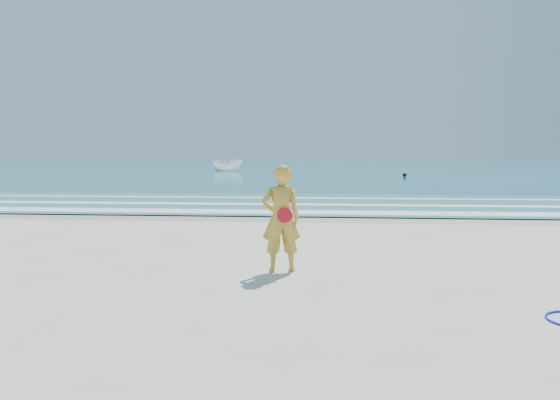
{
  "coord_description": "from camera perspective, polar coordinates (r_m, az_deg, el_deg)",
  "views": [
    {
      "loc": [
        1.91,
        -8.64,
        2.06
      ],
      "look_at": [
        0.71,
        4.0,
        1.0
      ],
      "focal_mm": 35.0,
      "sensor_mm": 36.0,
      "label": 1
    }
  ],
  "objects": [
    {
      "name": "foam_near",
      "position": [
        19.15,
        -0.34,
        -1.24
      ],
      "size": [
        400.0,
        1.4,
        0.01
      ],
      "primitive_type": "cube",
      "color": "white",
      "rests_on": "shallow"
    },
    {
      "name": "ocean",
      "position": [
        113.68,
        4.47,
        3.75
      ],
      "size": [
        400.0,
        190.0,
        0.04
      ],
      "primitive_type": "cube",
      "color": "#19727F",
      "rests_on": "ground"
    },
    {
      "name": "wet_sand",
      "position": [
        17.87,
        -0.76,
        -1.84
      ],
      "size": [
        400.0,
        2.4,
        0.0
      ],
      "primitive_type": "cube",
      "color": "#B2A893",
      "rests_on": "ground"
    },
    {
      "name": "shallow",
      "position": [
        22.81,
        0.59,
        -0.29
      ],
      "size": [
        400.0,
        10.0,
        0.01
      ],
      "primitive_type": "cube",
      "color": "#59B7AD",
      "rests_on": "ocean"
    },
    {
      "name": "foam_far",
      "position": [
        25.3,
        1.07,
        0.23
      ],
      "size": [
        400.0,
        0.6,
        0.01
      ],
      "primitive_type": "cube",
      "color": "white",
      "rests_on": "shallow"
    },
    {
      "name": "boat",
      "position": [
        66.75,
        -5.38,
        3.69
      ],
      "size": [
        4.07,
        1.76,
        1.54
      ],
      "primitive_type": "imported",
      "rotation": [
        0.0,
        0.0,
        1.5
      ],
      "color": "white",
      "rests_on": "ocean"
    },
    {
      "name": "ground",
      "position": [
        9.09,
        -6.95,
        -8.37
      ],
      "size": [
        400.0,
        400.0,
        0.0
      ],
      "primitive_type": "plane",
      "color": "silver",
      "rests_on": "ground"
    },
    {
      "name": "foam_mid",
      "position": [
        22.02,
        0.41,
        -0.45
      ],
      "size": [
        400.0,
        0.9,
        0.01
      ],
      "primitive_type": "cube",
      "color": "white",
      "rests_on": "shallow"
    },
    {
      "name": "woman",
      "position": [
        9.56,
        0.11,
        -1.95
      ],
      "size": [
        0.77,
        0.6,
        1.88
      ],
      "color": "gold",
      "rests_on": "ground"
    },
    {
      "name": "buoy",
      "position": [
        50.32,
        12.89,
        2.57
      ],
      "size": [
        0.37,
        0.37,
        0.37
      ],
      "primitive_type": "sphere",
      "color": "black",
      "rests_on": "ocean"
    }
  ]
}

